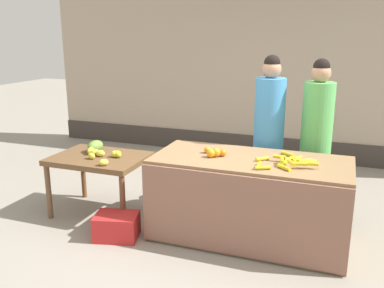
% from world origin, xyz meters
% --- Properties ---
extents(ground_plane, '(24.00, 24.00, 0.00)m').
position_xyz_m(ground_plane, '(0.00, 0.00, 0.00)').
color(ground_plane, gray).
extents(market_wall_back, '(8.09, 0.23, 3.60)m').
position_xyz_m(market_wall_back, '(0.00, 3.07, 1.77)').
color(market_wall_back, tan).
rests_on(market_wall_back, ground).
extents(fruit_stall_counter, '(1.96, 0.91, 0.86)m').
position_xyz_m(fruit_stall_counter, '(0.35, -0.01, 0.43)').
color(fruit_stall_counter, olive).
rests_on(fruit_stall_counter, ground).
extents(side_table_wooden, '(1.06, 0.78, 0.70)m').
position_xyz_m(side_table_wooden, '(-1.42, 0.00, 0.62)').
color(side_table_wooden, brown).
rests_on(side_table_wooden, ground).
extents(banana_bunch_pile, '(0.60, 0.64, 0.07)m').
position_xyz_m(banana_bunch_pile, '(0.71, -0.06, 0.89)').
color(banana_bunch_pile, yellow).
rests_on(banana_bunch_pile, fruit_stall_counter).
extents(orange_pile, '(0.26, 0.21, 0.09)m').
position_xyz_m(orange_pile, '(-0.02, -0.05, 0.90)').
color(orange_pile, orange).
rests_on(orange_pile, fruit_stall_counter).
extents(mango_papaya_pile, '(0.53, 0.61, 0.14)m').
position_xyz_m(mango_papaya_pile, '(-1.46, 0.05, 0.76)').
color(mango_papaya_pile, '#E6DD4A').
rests_on(mango_papaya_pile, side_table_wooden).
extents(vendor_woman_blue_shirt, '(0.34, 0.34, 1.85)m').
position_xyz_m(vendor_woman_blue_shirt, '(0.40, 0.69, 0.93)').
color(vendor_woman_blue_shirt, '#33333D').
rests_on(vendor_woman_blue_shirt, ground).
extents(vendor_woman_green_shirt, '(0.34, 0.34, 1.81)m').
position_xyz_m(vendor_woman_green_shirt, '(0.91, 0.76, 0.91)').
color(vendor_woman_green_shirt, '#33333D').
rests_on(vendor_woman_green_shirt, ground).
extents(produce_crate, '(0.51, 0.42, 0.26)m').
position_xyz_m(produce_crate, '(-0.93, -0.50, 0.13)').
color(produce_crate, red).
rests_on(produce_crate, ground).
extents(produce_sack, '(0.47, 0.45, 0.56)m').
position_xyz_m(produce_sack, '(-0.64, 0.70, 0.28)').
color(produce_sack, maroon).
rests_on(produce_sack, ground).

